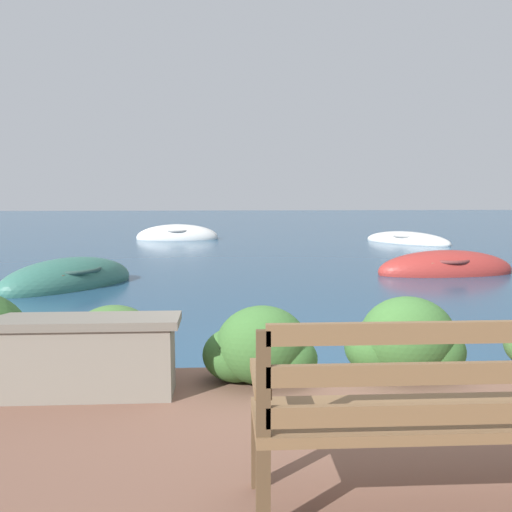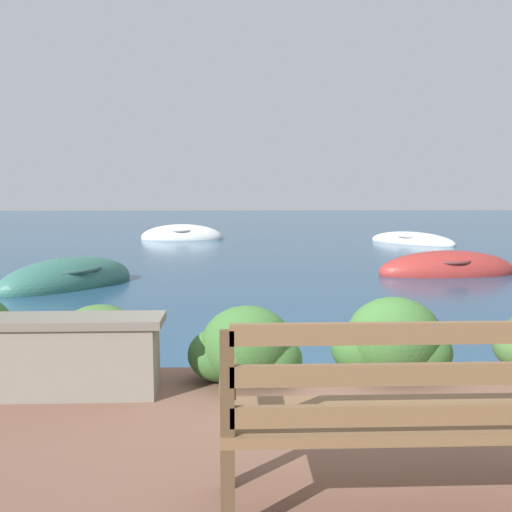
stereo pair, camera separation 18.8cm
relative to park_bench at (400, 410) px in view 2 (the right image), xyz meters
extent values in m
plane|color=navy|center=(0.06, 2.18, -0.71)|extent=(80.00, 80.00, 0.00)
cube|color=brown|center=(-0.77, 0.26, -0.29)|extent=(0.06, 0.06, 0.40)
cube|color=brown|center=(-0.77, -0.16, -0.29)|extent=(0.06, 0.06, 0.40)
cube|color=brown|center=(0.00, 0.05, -0.06)|extent=(1.60, 0.48, 0.05)
cube|color=brown|center=(0.00, -0.16, 0.04)|extent=(1.52, 0.04, 0.09)
cube|color=brown|center=(0.00, -0.16, 0.22)|extent=(1.52, 0.04, 0.09)
cube|color=brown|center=(0.00, -0.16, 0.39)|extent=(1.52, 0.04, 0.09)
cube|color=brown|center=(-0.77, -0.16, 0.19)|extent=(0.06, 0.04, 0.45)
cube|color=brown|center=(-0.77, 0.05, 0.14)|extent=(0.07, 0.43, 0.05)
cube|color=gray|center=(-2.35, 1.58, -0.23)|extent=(2.10, 0.35, 0.51)
cube|color=#6C655B|center=(-2.35, 1.58, 0.06)|extent=(2.21, 0.39, 0.06)
ellipsoid|color=#426B33|center=(-1.78, 1.91, -0.19)|extent=(0.69, 0.62, 0.58)
ellipsoid|color=#426B33|center=(-1.97, 1.97, -0.28)|extent=(0.52, 0.46, 0.41)
ellipsoid|color=#426B33|center=(-1.61, 1.88, -0.30)|extent=(0.48, 0.43, 0.38)
ellipsoid|color=#38662D|center=(-0.65, 1.78, -0.19)|extent=(0.70, 0.63, 0.59)
ellipsoid|color=#38662D|center=(-0.84, 1.83, -0.28)|extent=(0.52, 0.47, 0.42)
ellipsoid|color=#38662D|center=(-0.47, 1.75, -0.29)|extent=(0.49, 0.44, 0.38)
ellipsoid|color=#38662D|center=(0.50, 1.87, -0.17)|extent=(0.75, 0.67, 0.63)
ellipsoid|color=#38662D|center=(0.30, 1.93, -0.26)|extent=(0.56, 0.50, 0.45)
ellipsoid|color=#38662D|center=(0.69, 1.84, -0.28)|extent=(0.52, 0.47, 0.41)
ellipsoid|color=#336B5B|center=(-3.65, 7.54, -0.64)|extent=(2.53, 2.78, 0.87)
torus|color=#304F46|center=(-3.65, 7.54, -0.40)|extent=(1.64, 1.64, 0.07)
cube|color=#846647|center=(-3.89, 7.23, -0.43)|extent=(0.80, 0.66, 0.04)
cube|color=#846647|center=(-3.45, 7.80, -0.43)|extent=(0.80, 0.66, 0.04)
ellipsoid|color=#9E2D28|center=(3.47, 8.59, -0.64)|extent=(2.86, 1.18, 0.83)
torus|color=brown|center=(3.47, 8.59, -0.41)|extent=(1.05, 1.05, 0.07)
cube|color=#846647|center=(3.05, 8.55, -0.44)|extent=(0.18, 0.77, 0.04)
cube|color=#846647|center=(3.82, 8.62, -0.44)|extent=(0.18, 0.77, 0.04)
ellipsoid|color=silver|center=(4.78, 15.03, -0.66)|extent=(2.59, 2.81, 0.63)
torus|color=gray|center=(4.78, 15.03, -0.49)|extent=(1.31, 1.31, 0.07)
cube|color=#846647|center=(4.50, 15.37, -0.52)|extent=(0.63, 0.56, 0.04)
cube|color=#846647|center=(5.02, 14.75, -0.52)|extent=(0.63, 0.56, 0.04)
ellipsoid|color=silver|center=(-2.50, 16.71, -0.64)|extent=(2.75, 1.08, 0.88)
torus|color=gray|center=(-2.50, 16.71, -0.40)|extent=(1.06, 1.06, 0.07)
cube|color=#846647|center=(-2.90, 16.70, -0.43)|extent=(0.14, 0.81, 0.04)
cube|color=#846647|center=(-2.15, 16.72, -0.43)|extent=(0.14, 0.81, 0.04)
camera|label=1|loc=(-0.93, -2.41, 0.99)|focal=40.00mm
camera|label=2|loc=(-0.74, -2.42, 0.99)|focal=40.00mm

